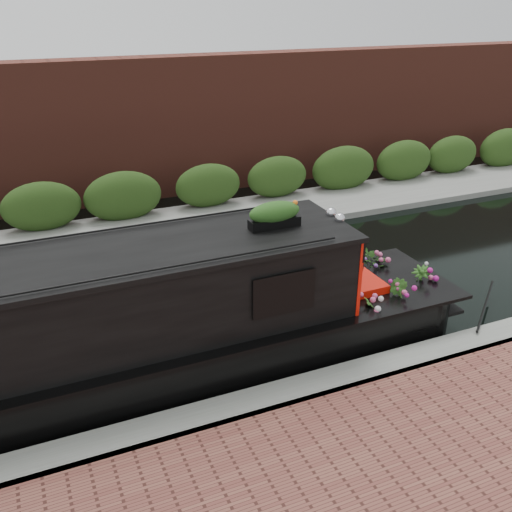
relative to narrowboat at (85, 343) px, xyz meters
name	(u,v)px	position (x,y,z in m)	size (l,w,h in m)	color
ground	(180,311)	(1.94, 1.77, -0.85)	(80.00, 80.00, 0.00)	black
near_bank_coping	(245,417)	(1.94, -1.53, -0.85)	(40.00, 0.60, 0.50)	gray
far_bank_path	(134,235)	(1.94, 5.97, -0.85)	(40.00, 2.40, 0.34)	gray
far_hedge	(126,223)	(1.94, 6.87, -0.85)	(40.00, 1.10, 2.80)	#264216
far_brick_wall	(112,199)	(1.94, 8.97, -0.85)	(40.00, 1.00, 8.00)	#5C291F
narrowboat	(85,343)	(0.00, 0.00, 0.00)	(12.18, 2.16, 2.86)	black
rope_fender	(431,298)	(6.46, 0.00, -0.66)	(0.38, 0.38, 0.41)	olive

